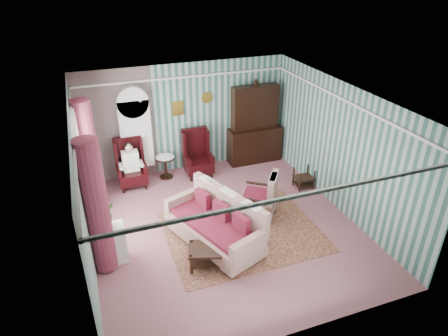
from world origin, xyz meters
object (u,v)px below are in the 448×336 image
object	(u,v)px
wingback_right	(198,154)
nest_table	(304,178)
sofa	(214,222)
floral_armchair	(258,198)
plant_stand	(111,244)
round_side_table	(166,167)
seated_woman	(131,165)
wingback_left	(131,164)
dresser_hutch	(255,122)
bookcase	(136,139)
coffee_table	(211,257)

from	to	relation	value
wingback_right	nest_table	bearing A→B (deg)	-33.75
sofa	wingback_right	bearing A→B (deg)	-31.91
floral_armchair	plant_stand	bearing A→B (deg)	134.25
round_side_table	seated_woman	bearing A→B (deg)	-170.54
wingback_left	sofa	size ratio (longest dim) A/B	0.57
wingback_right	dresser_hutch	bearing A→B (deg)	8.77
seated_woman	dresser_hutch	bearing A→B (deg)	4.41
bookcase	nest_table	size ratio (longest dim) A/B	4.15
wingback_right	seated_woman	xyz separation A→B (m)	(-1.75, 0.00, -0.04)
seated_woman	sofa	xyz separation A→B (m)	(1.20, -2.92, -0.05)
seated_woman	bookcase	bearing A→B (deg)	57.34
sofa	coffee_table	bearing A→B (deg)	134.85
bookcase	round_side_table	world-z (taller)	bookcase
nest_table	plant_stand	bearing A→B (deg)	-166.16
dresser_hutch	wingback_right	world-z (taller)	dresser_hutch
seated_woman	round_side_table	bearing A→B (deg)	9.46
round_side_table	dresser_hutch	bearing A→B (deg)	2.64
bookcase	sofa	size ratio (longest dim) A/B	1.03
wingback_right	floral_armchair	xyz separation A→B (m)	(0.72, -2.25, -0.19)
bookcase	floral_armchair	xyz separation A→B (m)	(2.22, -2.64, -0.69)
wingback_left	round_side_table	distance (m)	0.97
bookcase	plant_stand	distance (m)	3.39
seated_woman	nest_table	xyz separation A→B (m)	(4.07, -1.55, -0.32)
plant_stand	sofa	size ratio (longest dim) A/B	0.37
wingback_right	plant_stand	bearing A→B (deg)	-132.84
bookcase	round_side_table	size ratio (longest dim) A/B	3.73
wingback_left	seated_woman	size ratio (longest dim) A/B	1.06
bookcase	round_side_table	xyz separation A→B (m)	(0.65, -0.24, -0.82)
bookcase	plant_stand	world-z (taller)	bookcase
wingback_left	round_side_table	xyz separation A→B (m)	(0.90, 0.15, -0.33)
wingback_right	seated_woman	bearing A→B (deg)	180.00
floral_armchair	seated_woman	bearing A→B (deg)	83.29
dresser_hutch	sofa	world-z (taller)	dresser_hutch
plant_stand	wingback_left	bearing A→B (deg)	73.78
bookcase	dresser_hutch	world-z (taller)	dresser_hutch
wingback_left	round_side_table	size ratio (longest dim) A/B	2.08
bookcase	wingback_left	bearing A→B (deg)	-122.66
round_side_table	floral_armchair	world-z (taller)	floral_armchair
plant_stand	floral_armchair	size ratio (longest dim) A/B	0.92
wingback_right	coffee_table	bearing A→B (deg)	-103.10
dresser_hutch	plant_stand	distance (m)	5.31
wingback_right	floral_armchair	distance (m)	2.37
bookcase	wingback_left	xyz separation A→B (m)	(-0.25, -0.39, -0.50)
coffee_table	wingback_left	bearing A→B (deg)	104.69
floral_armchair	coffee_table	size ratio (longest dim) A/B	1.05
dresser_hutch	round_side_table	world-z (taller)	dresser_hutch
nest_table	sofa	distance (m)	3.19
dresser_hutch	wingback_left	distance (m)	3.55
seated_woman	coffee_table	bearing A→B (deg)	-75.31
plant_stand	wingback_right	bearing A→B (deg)	47.16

